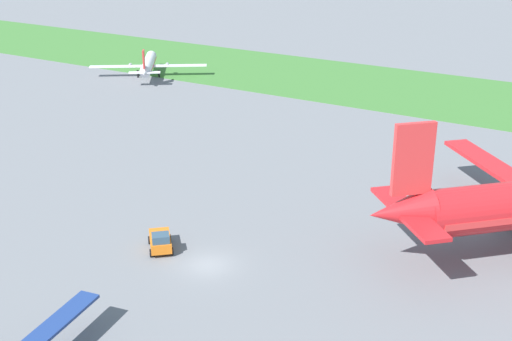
# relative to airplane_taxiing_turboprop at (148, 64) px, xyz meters

# --- Properties ---
(ground_plane) EXTENTS (600.00, 600.00, 0.00)m
(ground_plane) POSITION_rel_airplane_taxiing_turboprop_xyz_m (47.21, -50.33, -2.25)
(ground_plane) COLOR slate
(grass_taxiway_strip) EXTENTS (360.00, 28.00, 0.08)m
(grass_taxiway_strip) POSITION_rel_airplane_taxiing_turboprop_xyz_m (47.21, 14.31, -2.21)
(grass_taxiway_strip) COLOR #3D7533
(grass_taxiway_strip) RESTS_ON ground_plane
(airplane_taxiing_turboprop) EXTENTS (17.71, 15.57, 6.16)m
(airplane_taxiing_turboprop) POSITION_rel_airplane_taxiing_turboprop_xyz_m (0.00, 0.00, 0.00)
(airplane_taxiing_turboprop) COLOR white
(airplane_taxiing_turboprop) RESTS_ON ground_plane
(pushback_tug_near_gate) EXTENTS (3.74, 3.88, 1.95)m
(pushback_tug_near_gate) POSITION_rel_airplane_taxiing_turboprop_xyz_m (42.04, -50.25, -1.34)
(pushback_tug_near_gate) COLOR orange
(pushback_tug_near_gate) RESTS_ON ground_plane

